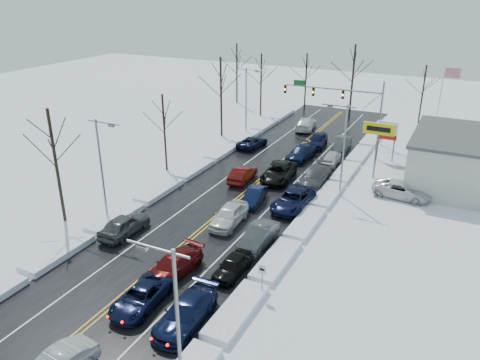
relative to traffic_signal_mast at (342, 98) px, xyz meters
The scene contains 42 objects.
ground 28.73m from the traffic_signal_mast, 97.02° to the right, with size 160.00×160.00×0.00m, color white.
road_surface 26.78m from the traffic_signal_mast, 97.55° to the right, with size 14.00×84.00×0.01m, color black.
snow_bank_left 28.77m from the traffic_signal_mast, 113.03° to the right, with size 1.88×72.00×0.49m, color white.
snow_bank_right 26.88m from the traffic_signal_mast, 80.92° to the right, with size 1.88×72.00×0.49m, color white.
traffic_signal_mast is the anchor object (origin of this frame).
tires_plus_sign 13.92m from the traffic_signal_mast, 59.54° to the right, with size 3.20×0.34×6.00m.
used_vehicles_sign 9.50m from the traffic_signal_mast, 40.34° to the right, with size 2.20×0.22×4.65m.
speed_limit_sign 36.51m from the traffic_signal_mast, 82.48° to the right, with size 0.55×0.09×2.35m.
flagpole 11.90m from the traffic_signal_mast, ahead, with size 1.87×1.20×10.00m.
streetlight_se 46.25m from the traffic_signal_mast, 83.98° to the right, with size 3.20×0.25×9.00m.
streetlight_ne 18.63m from the traffic_signal_mast, 74.91° to the right, with size 3.20×0.25×9.00m.
streetlight_sw 34.08m from the traffic_signal_mast, 110.16° to the right, with size 3.20×0.25×9.00m.
streetlight_nw 12.40m from the traffic_signal_mast, 161.23° to the right, with size 3.20×0.25×9.00m.
tree_left_b 37.16m from the traffic_signal_mast, 113.74° to the right, with size 4.00×4.00×10.00m.
tree_left_c 24.38m from the traffic_signal_mast, 124.90° to the right, with size 3.40×3.40×8.50m.
tree_left_d 15.93m from the traffic_signal_mast, 157.76° to the right, with size 4.20×4.20×10.50m.
tree_left_e 15.51m from the traffic_signal_mast, 157.13° to the left, with size 3.80×3.80×9.50m.
tree_far_a 24.63m from the traffic_signal_mast, 150.75° to the left, with size 4.00×4.00×10.00m.
tree_far_b 16.10m from the traffic_signal_mast, 125.98° to the left, with size 3.60×3.60×9.00m.
tree_far_c 11.32m from the traffic_signal_mast, 97.48° to the left, with size 4.40×4.40×11.00m.
tree_far_d 15.16m from the traffic_signal_mast, 55.64° to the left, with size 3.40×3.40×8.50m.
queued_car_2 40.91m from the traffic_signal_mast, 92.35° to the right, with size 2.29×4.96×1.38m, color black.
queued_car_3 37.08m from the traffic_signal_mast, 92.81° to the right, with size 2.12×5.21×1.51m, color #530B0D.
queued_car_4 28.73m from the traffic_signal_mast, 93.73° to the right, with size 2.01×5.01×1.71m, color silver.
queued_car_5 24.03m from the traffic_signal_mast, 94.13° to the right, with size 1.47×4.21×1.39m, color black.
queued_car_6 18.00m from the traffic_signal_mast, 96.00° to the right, with size 2.79×6.06×1.68m, color black.
queued_car_7 11.59m from the traffic_signal_mast, 100.05° to the right, with size 2.21×5.43×1.57m, color black.
queued_car_8 7.36m from the traffic_signal_mast, 108.36° to the right, with size 2.00×4.98×1.70m, color black.
queued_car_11 41.04m from the traffic_signal_mast, 87.46° to the right, with size 2.22×5.46×1.58m, color #0B1333.
queued_car_12 35.20m from the traffic_signal_mast, 86.86° to the right, with size 1.63×4.06×1.38m, color black.
queued_car_13 30.77m from the traffic_signal_mast, 86.42° to the right, with size 1.70×4.86×1.60m, color #3B3E40.
queued_car_14 23.43m from the traffic_signal_mast, 85.06° to the right, with size 2.75×5.96×1.66m, color black.
queued_car_15 17.46m from the traffic_signal_mast, 83.11° to the right, with size 2.40×5.91×1.72m, color #3F4244.
queued_car_16 11.76m from the traffic_signal_mast, 79.56° to the right, with size 1.63×4.05×1.38m, color silver.
queued_car_17 7.30m from the traffic_signal_mast, 70.37° to the right, with size 1.65×4.74×1.56m, color #3E4244.
oncoming_car_0 20.43m from the traffic_signal_mast, 104.77° to the right, with size 1.63×4.68×1.54m, color #500B0A.
oncoming_car_1 13.47m from the traffic_signal_mast, 135.46° to the right, with size 2.26×4.90×1.36m, color black.
oncoming_car_2 7.89m from the traffic_signal_mast, 160.35° to the left, with size 2.33×5.72×1.66m, color white.
oncoming_car_3 35.06m from the traffic_signal_mast, 104.59° to the right, with size 2.01×5.00×1.70m, color #444749.
parked_car_0 19.83m from the traffic_signal_mast, 56.33° to the right, with size 2.55×5.53×1.54m, color silver.
parked_car_1 19.87m from the traffic_signal_mast, 44.86° to the right, with size 1.92×4.73×1.37m, color #45484B.
parked_car_2 14.44m from the traffic_signal_mast, 30.02° to the right, with size 1.87×4.65×1.58m, color black.
Camera 1 is at (18.39, -31.62, 19.06)m, focal length 35.00 mm.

